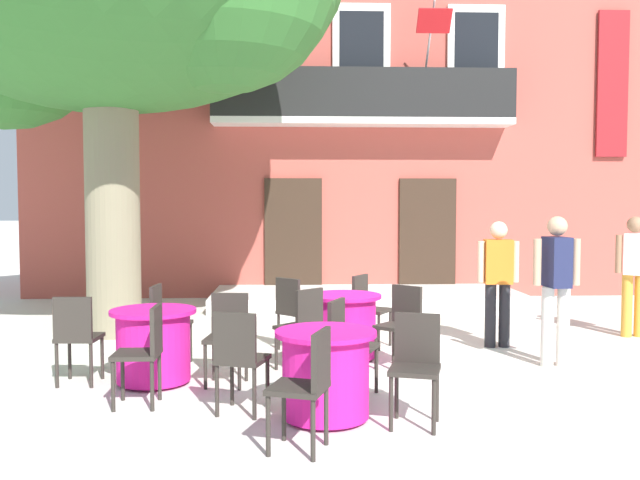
% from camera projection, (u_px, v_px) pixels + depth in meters
% --- Properties ---
extents(ground_plane, '(120.00, 120.00, 0.00)m').
position_uv_depth(ground_plane, '(377.00, 356.00, 8.01)').
color(ground_plane, silver).
extents(building_facade, '(13.00, 5.09, 7.50)m').
position_uv_depth(building_facade, '(352.00, 116.00, 14.78)').
color(building_facade, '#B24C42').
rests_on(building_facade, ground).
extents(entrance_step_platform, '(5.45, 2.05, 0.25)m').
position_uv_depth(entrance_step_platform, '(366.00, 298.00, 11.98)').
color(entrance_step_platform, silver).
rests_on(entrance_step_platform, ground).
extents(cafe_table_near_tree, '(0.86, 0.86, 0.76)m').
position_uv_depth(cafe_table_near_tree, '(154.00, 345.00, 6.79)').
color(cafe_table_near_tree, '#DB1984').
rests_on(cafe_table_near_tree, ground).
extents(cafe_chair_near_tree_0, '(0.43, 0.43, 0.91)m').
position_uv_depth(cafe_chair_near_tree_0, '(165.00, 319.00, 7.53)').
color(cafe_chair_near_tree_0, '#2D2823').
rests_on(cafe_chair_near_tree_0, ground).
extents(cafe_chair_near_tree_1, '(0.42, 0.42, 0.91)m').
position_uv_depth(cafe_chair_near_tree_1, '(77.00, 333.00, 6.71)').
color(cafe_chair_near_tree_1, '#2D2823').
rests_on(cafe_chair_near_tree_1, ground).
extents(cafe_chair_near_tree_2, '(0.40, 0.40, 0.91)m').
position_uv_depth(cafe_chair_near_tree_2, '(145.00, 348.00, 6.04)').
color(cafe_chair_near_tree_2, '#2D2823').
rests_on(cafe_chair_near_tree_2, ground).
extents(cafe_chair_near_tree_3, '(0.45, 0.45, 0.91)m').
position_uv_depth(cafe_chair_near_tree_3, '(228.00, 332.00, 6.79)').
color(cafe_chair_near_tree_3, '#2D2823').
rests_on(cafe_chair_near_tree_3, ground).
extents(cafe_table_middle, '(0.86, 0.86, 0.76)m').
position_uv_depth(cafe_table_middle, '(326.00, 374.00, 5.66)').
color(cafe_table_middle, '#DB1984').
rests_on(cafe_table_middle, ground).
extents(cafe_chair_middle_0, '(0.50, 0.50, 0.91)m').
position_uv_depth(cafe_chair_middle_0, '(416.00, 361.00, 5.55)').
color(cafe_chair_middle_0, '#2D2823').
rests_on(cafe_chair_middle_0, ground).
extents(cafe_chair_middle_1, '(0.53, 0.53, 0.91)m').
position_uv_depth(cafe_chair_middle_1, '(347.00, 340.00, 6.38)').
color(cafe_chair_middle_1, '#2D2823').
rests_on(cafe_chair_middle_1, ground).
extents(cafe_chair_middle_2, '(0.50, 0.50, 0.91)m').
position_uv_depth(cafe_chair_middle_2, '(239.00, 355.00, 5.77)').
color(cafe_chair_middle_2, '#2D2823').
rests_on(cafe_chair_middle_2, ground).
extents(cafe_chair_middle_3, '(0.51, 0.51, 0.91)m').
position_uv_depth(cafe_chair_middle_3, '(308.00, 381.00, 4.91)').
color(cafe_chair_middle_3, '#2D2823').
rests_on(cafe_chair_middle_3, ground).
extents(cafe_table_front, '(0.86, 0.86, 0.76)m').
position_uv_depth(cafe_table_front, '(344.00, 326.00, 7.87)').
color(cafe_table_front, '#DB1984').
rests_on(cafe_table_front, ground).
extents(cafe_chair_front_0, '(0.57, 0.57, 0.91)m').
position_uv_depth(cafe_chair_front_0, '(402.00, 320.00, 7.43)').
color(cafe_chair_front_0, '#2D2823').
rests_on(cafe_chair_front_0, ground).
extents(cafe_chair_front_1, '(0.55, 0.55, 0.91)m').
position_uv_depth(cafe_chair_front_1, '(367.00, 305.00, 8.55)').
color(cafe_chair_front_1, '#2D2823').
rests_on(cafe_chair_front_1, ground).
extents(cafe_chair_front_2, '(0.57, 0.57, 0.91)m').
position_uv_depth(cafe_chair_front_2, '(294.00, 308.00, 8.30)').
color(cafe_chair_front_2, '#2D2823').
rests_on(cafe_chair_front_2, ground).
extents(cafe_chair_front_3, '(0.57, 0.57, 0.91)m').
position_uv_depth(cafe_chair_front_3, '(303.00, 323.00, 7.28)').
color(cafe_chair_front_3, '#2D2823').
rests_on(cafe_chair_front_3, ground).
extents(pedestrian_near_entrance, '(0.53, 0.25, 1.60)m').
position_uv_depth(pedestrian_near_entrance, '(498.00, 276.00, 8.47)').
color(pedestrian_near_entrance, '#232328').
rests_on(pedestrian_near_entrance, ground).
extents(pedestrian_mid_plaza, '(0.53, 0.35, 1.69)m').
position_uv_depth(pedestrian_mid_plaza, '(556.00, 282.00, 7.46)').
color(pedestrian_mid_plaza, silver).
rests_on(pedestrian_mid_plaza, ground).
extents(pedestrian_by_tree, '(0.53, 0.40, 1.65)m').
position_uv_depth(pedestrian_by_tree, '(634.00, 269.00, 9.13)').
color(pedestrian_by_tree, gold).
rests_on(pedestrian_by_tree, ground).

